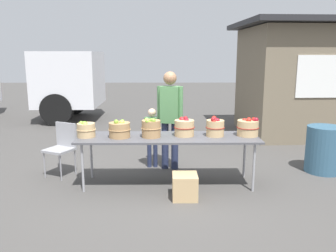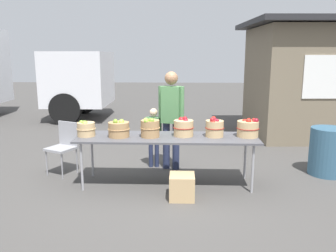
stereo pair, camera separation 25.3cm
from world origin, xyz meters
name	(u,v)px [view 2 (the right image)]	position (x,y,z in m)	size (l,w,h in m)	color
ground_plane	(167,184)	(0.00, 0.00, 0.00)	(40.00, 40.00, 0.00)	#474442
market_table	(167,139)	(0.00, 0.00, 0.71)	(2.70, 0.76, 0.75)	#4C4C51
apple_basket_green_0	(86,129)	(-1.22, -0.01, 0.87)	(0.28, 0.28, 0.24)	tan
apple_basket_green_1	(119,129)	(-0.72, -0.04, 0.87)	(0.33, 0.33, 0.28)	#A87F51
apple_basket_green_2	(150,128)	(-0.25, -0.03, 0.89)	(0.30, 0.30, 0.30)	#A87F51
apple_basket_red_0	(184,128)	(0.24, 0.05, 0.88)	(0.31, 0.31, 0.29)	tan
apple_basket_red_1	(215,128)	(0.70, 0.03, 0.89)	(0.29, 0.29, 0.30)	tan
apple_basket_red_2	(248,128)	(1.20, 0.04, 0.88)	(0.34, 0.34, 0.29)	tan
vendor_adult	(171,113)	(0.04, 0.74, 0.99)	(0.44, 0.28, 1.68)	#262D4C
child_customer	(154,133)	(-0.27, 0.83, 0.62)	(0.28, 0.14, 1.05)	#262D4C
food_kiosk	(317,79)	(3.50, 3.55, 1.38)	(3.64, 3.07, 2.74)	#726651
folding_chair	(64,144)	(-1.73, 0.45, 0.51)	(0.53, 0.53, 0.86)	#99999E
trash_barrel	(328,151)	(2.63, 0.55, 0.39)	(0.59, 0.59, 0.78)	#335972
produce_crate	(182,187)	(0.23, -0.54, 0.17)	(0.34, 0.34, 0.34)	tan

